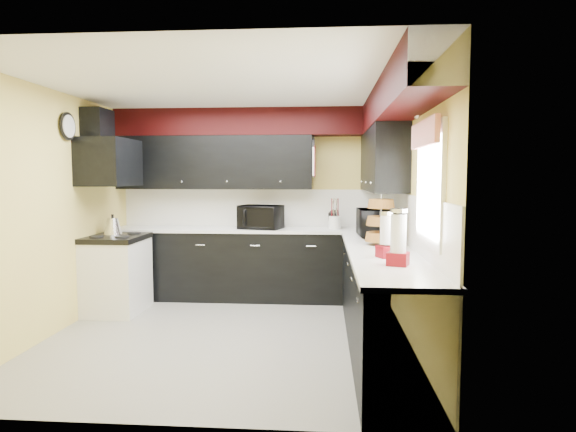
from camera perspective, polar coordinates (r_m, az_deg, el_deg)
The scene contains 35 objects.
ground at distance 5.10m, azimuth -6.97°, elevation -13.83°, with size 3.60×3.60×0.00m, color gray.
wall_back at distance 6.62m, azimuth -4.06°, elevation 1.52°, with size 3.60×0.06×2.50m, color #E0C666.
wall_right at distance 4.83m, azimuth 14.33°, elevation 0.20°, with size 0.06×3.60×2.50m, color #E0C666.
wall_left at distance 5.49m, azimuth -25.87°, elevation 0.40°, with size 0.06×3.60×2.50m, color #E0C666.
ceiling at distance 4.91m, azimuth -7.27°, elevation 15.02°, with size 3.60×3.60×0.06m, color white.
cab_back at distance 6.42m, azimuth -4.40°, elevation -5.78°, with size 3.60×0.60×0.90m, color black.
cab_right at distance 4.62m, azimuth 11.07°, elevation -10.01°, with size 0.60×3.00×0.90m, color black.
counter_back at distance 6.35m, azimuth -4.43°, elevation -1.60°, with size 3.62×0.64×0.04m, color white.
counter_right at distance 4.53m, azimuth 11.16°, elevation -4.25°, with size 0.64×3.02×0.04m, color white.
splash_back at distance 6.61m, azimuth -4.07°, elevation 1.00°, with size 3.60×0.02×0.50m, color white.
splash_right at distance 4.83m, azimuth 14.20°, elevation -0.51°, with size 0.02×3.60×0.50m, color white.
upper_back at distance 6.53m, azimuth -8.68°, elevation 6.27°, with size 2.60×0.35×0.70m, color black.
upper_right at distance 5.68m, azimuth 11.10°, elevation 6.47°, with size 0.35×1.80×0.70m, color black.
soffit_back at distance 6.47m, azimuth -4.35°, elevation 10.99°, with size 3.60×0.36×0.35m, color black.
soffit_right at distance 4.66m, azimuth 12.77°, elevation 13.33°, with size 0.36×3.24×0.35m, color black.
stove at distance 6.13m, azimuth -19.60°, elevation -6.74°, with size 0.60×0.75×0.86m, color white.
cooktop at distance 6.05m, azimuth -19.72°, elevation -2.46°, with size 0.62×0.77×0.06m, color black.
hood at distance 6.03m, azimuth -20.40°, elevation 5.96°, with size 0.50×0.78×0.55m, color black.
hood_duct at distance 6.11m, azimuth -21.64°, elevation 9.85°, with size 0.24×0.40×0.40m, color black.
window at distance 3.93m, azimuth 16.51°, elevation 3.52°, with size 0.03×0.86×0.96m, color white, non-canonical shape.
valance at distance 3.93m, azimuth 15.85°, elevation 9.38°, with size 0.04×0.88×0.20m, color red.
pan_top at distance 6.30m, azimuth 3.04°, elevation 8.19°, with size 0.03×0.22×0.40m, color black, non-canonical shape.
pan_mid at distance 6.16m, azimuth 3.01°, elevation 5.94°, with size 0.03×0.28×0.46m, color black, non-canonical shape.
pan_low at distance 6.42m, azimuth 3.06°, elevation 5.63°, with size 0.03×0.24×0.42m, color black, non-canonical shape.
cut_board at distance 6.04m, azimuth 3.08°, elevation 6.44°, with size 0.03×0.26×0.35m, color white.
baskets at distance 4.84m, azimuth 10.95°, elevation -0.56°, with size 0.27×0.27×0.50m, color brown, non-canonical shape.
clock at distance 5.71m, azimuth -24.66°, elevation 9.64°, with size 0.03×0.30×0.30m, color black, non-canonical shape.
deco_plate at distance 4.51m, azimuth 15.01°, elevation 12.61°, with size 0.03×0.24×0.24m, color white, non-canonical shape.
toaster_oven at distance 6.24m, azimuth -3.28°, elevation -0.12°, with size 0.52×0.44×0.30m, color black.
microwave at distance 5.52m, azimuth 10.38°, elevation -0.80°, with size 0.56×0.38×0.31m, color black.
utensil_crock at distance 6.23m, azimuth 5.56°, elevation -0.78°, with size 0.16×0.16×0.17m, color white.
knife_block at distance 6.32m, azimuth 5.47°, elevation -0.44°, with size 0.10×0.14×0.22m, color black.
kettle at distance 6.19m, azimuth -20.06°, elevation -1.13°, with size 0.22×0.22×0.20m, color silver, non-canonical shape.
dispenser_a at distance 4.10m, azimuth 11.53°, elevation -2.44°, with size 0.13×0.13×0.35m, color #610D11, non-canonical shape.
dispenser_b at distance 3.76m, azimuth 12.94°, elevation -2.60°, with size 0.15×0.15×0.41m, color maroon, non-canonical shape.
Camera 1 is at (0.95, -4.74, 1.62)m, focal length 30.00 mm.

